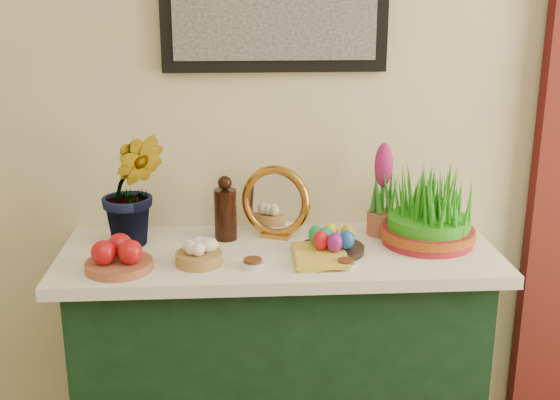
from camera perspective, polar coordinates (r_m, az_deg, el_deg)
The scene contains 13 objects.
sideboard at distance 2.47m, azimuth -0.07°, elevation -14.12°, with size 1.30×0.45×0.85m, color #13361E.
tablecloth at distance 2.27m, azimuth -0.08°, elevation -4.46°, with size 1.40×0.55×0.04m, color white.
hyacinth_green at distance 2.28m, azimuth -11.94°, elevation 2.30°, with size 0.25×0.21×0.50m, color #27781E.
apple_bowl at distance 2.14m, azimuth -12.99°, elevation -4.50°, with size 0.24×0.24×0.10m.
garlic_basket at distance 2.15m, azimuth -6.62°, elevation -4.38°, with size 0.18×0.18×0.08m.
vinegar_cruet at distance 2.33m, azimuth -4.46°, elevation -0.93°, with size 0.08×0.08×0.22m.
mirror at distance 2.35m, azimuth -0.37°, elevation -0.21°, with size 0.25×0.15×0.25m.
book at distance 2.17m, azimuth 1.11°, elevation -4.53°, with size 0.15×0.22×0.03m, color gold.
spice_dish_left at distance 2.12m, azimuth -2.22°, elevation -5.18°, with size 0.07×0.07×0.03m.
spice_dish_right at distance 2.12m, azimuth 5.37°, elevation -5.20°, with size 0.06×0.06×0.03m.
egg_plate at distance 2.23m, azimuth 4.25°, elevation -3.46°, with size 0.26×0.26×0.08m.
hyacinth_pink at distance 2.38m, azimuth 8.33°, elevation 0.49°, with size 0.10×0.10×0.32m.
wheatgrass_sabzeh at distance 2.33m, azimuth 12.02°, elevation -0.92°, with size 0.31×0.31×0.25m.
Camera 1 is at (-0.23, -0.11, 1.70)m, focal length 45.00 mm.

